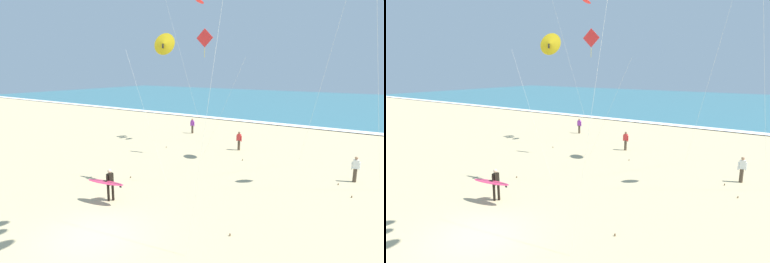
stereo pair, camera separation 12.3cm
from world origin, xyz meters
TOP-DOWN VIEW (x-y plane):
  - ground_plane at (0.00, 0.00)m, footprint 160.00×160.00m
  - ocean_water at (0.00, 59.83)m, footprint 160.00×60.00m
  - shoreline_foam at (0.00, 30.13)m, footprint 160.00×1.58m
  - surfer_lead at (-2.15, 2.69)m, footprint 2.22×1.06m
  - kite_diamond_scarlet_mid at (-2.82, 13.10)m, footprint 3.92×0.46m
  - kite_delta_golden_far at (-1.43, 6.48)m, footprint 3.12×0.95m
  - bystander_white_top at (7.88, 13.04)m, footprint 0.48×0.27m
  - bystander_red_top at (-1.31, 16.09)m, footprint 0.50×0.22m
  - bystander_purple_top at (-8.55, 19.79)m, footprint 0.50×0.22m

SIDE VIEW (x-z plane):
  - ground_plane at x=0.00m, z-range 0.00..0.00m
  - ocean_water at x=0.00m, z-range 0.00..0.08m
  - shoreline_foam at x=0.00m, z-range 0.08..0.09m
  - bystander_white_top at x=7.88m, z-range 0.02..1.61m
  - bystander_red_top at x=-1.31m, z-range 0.02..1.61m
  - bystander_purple_top at x=-8.55m, z-range 0.02..1.61m
  - surfer_lead at x=-2.15m, z-range 0.19..1.89m
  - kite_delta_golden_far at x=-1.43m, z-range 3.70..12.41m
  - kite_diamond_scarlet_mid at x=-2.82m, z-range 3.88..13.54m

